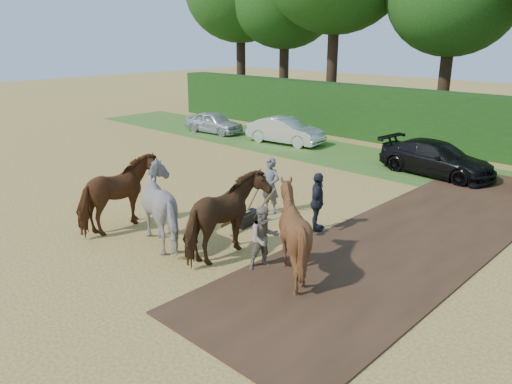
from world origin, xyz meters
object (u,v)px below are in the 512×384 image
Objects in this scene: spectator_near at (264,238)px; plough_team at (200,211)px; parked_cars at (489,168)px; spectator_far at (317,202)px.

plough_team reaches higher than spectator_near.
plough_team is 12.67m from parked_cars.
parked_cars is (2.06, 8.74, -0.24)m from spectator_far.
spectator_near is 0.05× the size of parked_cars.
plough_team reaches higher than parked_cars.
plough_team is (-1.55, -3.39, 0.21)m from spectator_far.
spectator_near is 3.15m from spectator_far.
spectator_far is at bearing 36.05° from spectator_near.
plough_team is (-2.18, -0.31, 0.28)m from spectator_near.
spectator_far is 0.24× the size of plough_team.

